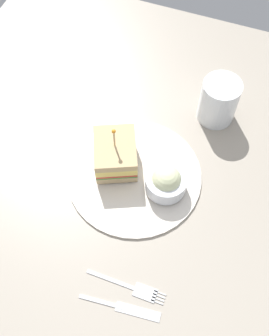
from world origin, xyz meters
TOP-DOWN VIEW (x-y plane):
  - ground_plane at (0.00, 0.00)cm, footprint 90.47×90.47cm
  - plate at (0.00, 0.00)cm, footprint 24.21×24.21cm
  - sandwich_half_center at (-1.13, -4.01)cm, footprint 10.96×10.20cm
  - coleslaw_bowl at (0.62, 6.01)cm, footprint 7.22×7.22cm
  - drink_glass at (-18.32, 10.14)cm, footprint 7.23×7.23cm
  - fork at (18.92, 7.01)cm, footprint 2.20×13.07cm
  - knife at (22.22, 6.55)cm, footprint 2.34×12.97cm

SIDE VIEW (x-z plane):
  - ground_plane at x=0.00cm, z-range -2.00..0.00cm
  - fork at x=18.92cm, z-range 0.00..0.35cm
  - knife at x=22.22cm, z-range 0.00..0.35cm
  - plate at x=0.00cm, z-range 0.00..0.96cm
  - coleslaw_bowl at x=0.62cm, z-range 0.41..5.60cm
  - sandwich_half_center at x=-1.13cm, z-range -1.30..8.74cm
  - drink_glass at x=-18.32cm, z-range -0.45..8.59cm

